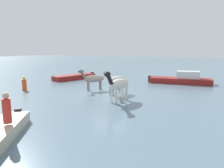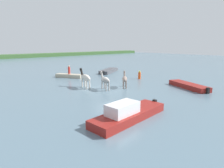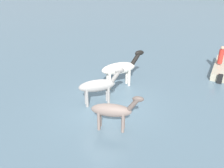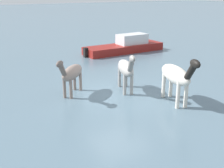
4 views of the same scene
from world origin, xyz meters
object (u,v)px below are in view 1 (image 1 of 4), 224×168
Objects in this scene: person_watcher_seated at (7,109)px; boat_skiff_near at (0,134)px; horse_gray_outer at (116,81)px; horse_dun_straggler at (93,79)px; buoy_channel_marker at (24,84)px; boat_motor_center at (75,78)px; boat_tender_starboard at (181,80)px; horse_mid_herd at (119,84)px.

boat_skiff_near is at bearing 50.10° from person_watcher_seated.
horse_gray_outer is 9.02m from person_watcher_seated.
horse_dun_straggler is 5.73m from buoy_channel_marker.
horse_gray_outer is 0.46× the size of boat_motor_center.
horse_gray_outer is 9.30m from boat_skiff_near.
horse_gray_outer reaches higher than boat_tender_starboard.
horse_gray_outer reaches higher than boat_skiff_near.
person_watcher_seated is (5.16, 16.13, 0.79)m from boat_tender_starboard.
person_watcher_seated is at bearing 111.55° from boat_skiff_near.
horse_mid_herd is 11.36m from boat_motor_center.
person_watcher_seated is at bearing 51.75° from horse_dun_straggler.
horse_gray_outer is at bearing 74.26° from boat_motor_center.
horse_mid_herd is (-3.29, 2.80, 0.18)m from horse_dun_straggler.
boat_motor_center is 7.17m from buoy_channel_marker.
buoy_channel_marker is (6.38, -7.67, 0.35)m from boat_skiff_near.
boat_tender_starboard is (-6.45, -6.47, -0.63)m from horse_dun_straggler.
boat_tender_starboard is 14.59m from buoy_channel_marker.
boat_motor_center is (4.96, -4.95, -0.79)m from horse_dun_straggler.
horse_dun_straggler is 4.32m from horse_mid_herd.
person_watcher_seated is at bearing -111.45° from boat_tender_starboard.
horse_gray_outer reaches higher than buoy_channel_marker.
boat_tender_starboard is 16.95m from person_watcher_seated.
boat_tender_starboard is 5.16× the size of person_watcher_seated.
person_watcher_seated is at bearing 12.03° from horse_gray_outer.
buoy_channel_marker is at bearing -81.92° from horse_mid_herd.
horse_gray_outer is at bearing -168.59° from buoy_channel_marker.
boat_skiff_near is at bearing 44.51° from boat_motor_center.
boat_tender_starboard is (-4.19, -7.16, -0.70)m from horse_gray_outer.
boat_motor_center is at bearing -92.51° from buoy_channel_marker.
buoy_channel_marker reaches higher than boat_skiff_near.
boat_tender_starboard reaches higher than boat_motor_center.
boat_skiff_near is 1.00m from person_watcher_seated.
boat_motor_center is (7.22, -5.64, -0.85)m from horse_gray_outer.
boat_motor_center is at bearing 173.71° from boat_skiff_near.
horse_mid_herd is at bearing 93.66° from horse_dun_straggler.
horse_mid_herd reaches higher than horse_dun_straggler.
horse_mid_herd is at bearing 44.07° from horse_gray_outer.
boat_motor_center is (6.07, -14.83, 0.01)m from boat_skiff_near.
horse_dun_straggler reaches higher than boat_motor_center.
boat_motor_center is 4.53× the size of buoy_channel_marker.
boat_tender_starboard is at bearing -143.48° from buoy_channel_marker.
horse_mid_herd reaches higher than boat_motor_center.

